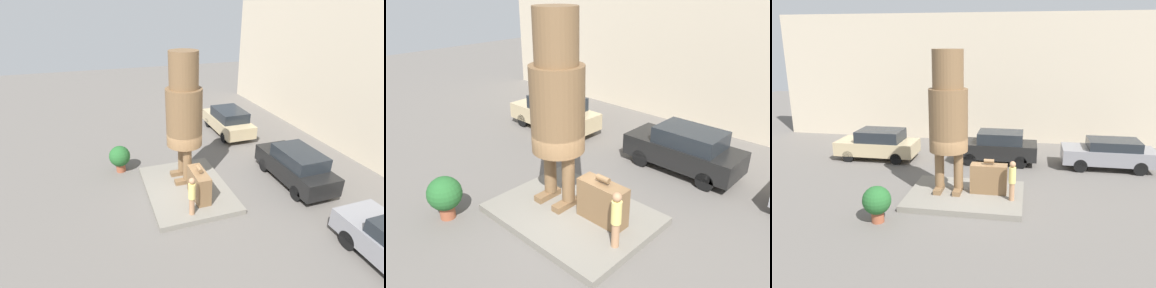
# 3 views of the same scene
# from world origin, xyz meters

# --- Properties ---
(ground_plane) EXTENTS (60.00, 60.00, 0.00)m
(ground_plane) POSITION_xyz_m (0.00, 0.00, 0.00)
(ground_plane) COLOR #605B56
(pedestal) EXTENTS (4.66, 3.48, 0.23)m
(pedestal) POSITION_xyz_m (0.00, 0.00, 0.12)
(pedestal) COLOR slate
(pedestal) RESTS_ON ground_plane
(building_backdrop) EXTENTS (28.00, 0.60, 7.92)m
(building_backdrop) POSITION_xyz_m (0.00, 9.68, 3.96)
(building_backdrop) COLOR beige
(building_backdrop) RESTS_ON ground_plane
(statue_figure) EXTENTS (1.55, 1.55, 5.72)m
(statue_figure) POSITION_xyz_m (-0.71, 0.13, 3.58)
(statue_figure) COLOR brown
(statue_figure) RESTS_ON pedestal
(giant_suitcase) EXTENTS (1.48, 0.56, 1.43)m
(giant_suitcase) POSITION_xyz_m (0.92, 0.24, 0.84)
(giant_suitcase) COLOR brown
(giant_suitcase) RESTS_ON pedestal
(tourist) EXTENTS (0.27, 0.27, 1.59)m
(tourist) POSITION_xyz_m (1.89, -0.38, 1.11)
(tourist) COLOR #A87A56
(tourist) RESTS_ON pedestal
(parked_car_tan) EXTENTS (4.31, 1.84, 1.62)m
(parked_car_tan) POSITION_xyz_m (-5.59, 4.55, 0.84)
(parked_car_tan) COLOR tan
(parked_car_tan) RESTS_ON ground_plane
(parked_car_black) EXTENTS (4.19, 1.70, 1.69)m
(parked_car_black) POSITION_xyz_m (0.86, 4.95, 0.88)
(parked_car_black) COLOR black
(parked_car_black) RESTS_ON ground_plane
(planter_pot) EXTENTS (1.02, 1.02, 1.34)m
(planter_pot) POSITION_xyz_m (-2.73, -2.57, 0.79)
(planter_pot) COLOR brown
(planter_pot) RESTS_ON ground_plane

